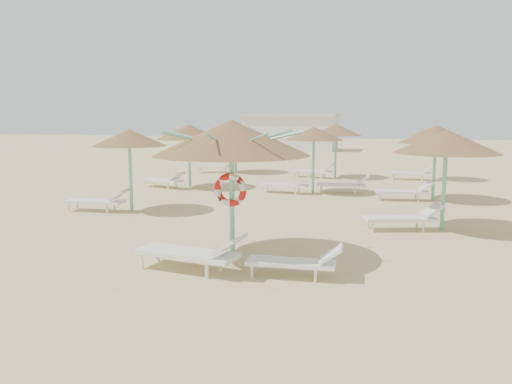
# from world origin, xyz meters

# --- Properties ---
(ground) EXTENTS (120.00, 120.00, 0.00)m
(ground) POSITION_xyz_m (0.00, 0.00, 0.00)
(ground) COLOR #CCB77C
(ground) RESTS_ON ground
(main_palapa) EXTENTS (3.34, 3.34, 2.99)m
(main_palapa) POSITION_xyz_m (0.15, 0.35, 2.60)
(main_palapa) COLOR #70C3A2
(main_palapa) RESTS_ON ground
(lounger_main_a) EXTENTS (2.34, 0.98, 0.83)m
(lounger_main_a) POSITION_xyz_m (-0.27, -0.79, 0.39)
(lounger_main_a) COLOR white
(lounger_main_a) RESTS_ON ground
(lounger_main_b) EXTENTS (1.86, 0.68, 0.66)m
(lounger_main_b) POSITION_xyz_m (1.78, -0.58, 0.32)
(lounger_main_b) COLOR white
(lounger_main_b) RESTS_ON ground
(palapa_field) EXTENTS (19.24, 14.72, 2.72)m
(palapa_field) POSITION_xyz_m (1.66, 9.90, 2.31)
(palapa_field) COLOR #70C3A2
(palapa_field) RESTS_ON ground
(service_hut) EXTENTS (8.40, 4.40, 3.25)m
(service_hut) POSITION_xyz_m (-6.00, 35.00, 1.64)
(service_hut) COLOR silver
(service_hut) RESTS_ON ground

